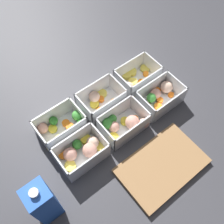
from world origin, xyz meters
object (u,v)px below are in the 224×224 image
object	(u,v)px
container_near_center	(100,100)
container_near_right	(62,126)
container_far_center	(124,124)
juice_carton	(43,202)
container_near_left	(136,78)
container_far_right	(82,151)
container_far_left	(160,95)

from	to	relation	value
container_near_center	container_near_right	bearing A→B (deg)	2.09
container_far_center	juice_carton	size ratio (longest dim) A/B	0.86
container_near_left	container_near_center	distance (m)	0.17
container_near_center	juice_carton	xyz separation A→B (m)	(0.35, 0.21, 0.07)
juice_carton	container_far_right	bearing A→B (deg)	-154.76
container_near_center	container_far_right	size ratio (longest dim) A/B	0.93
container_far_right	juice_carton	xyz separation A→B (m)	(0.18, 0.09, 0.07)
juice_carton	container_far_center	bearing A→B (deg)	-167.33
container_near_left	container_far_left	world-z (taller)	same
container_far_left	container_near_left	bearing A→B (deg)	-83.68
container_near_center	container_far_right	distance (m)	0.21
container_near_center	container_near_right	distance (m)	0.17
container_near_right	juice_carton	world-z (taller)	juice_carton
container_far_right	juice_carton	world-z (taller)	juice_carton
container_near_left	container_far_right	distance (m)	0.36
container_near_right	container_far_center	xyz separation A→B (m)	(-0.18, 0.13, 0.00)
container_near_center	container_far_right	xyz separation A→B (m)	(0.17, 0.13, 0.00)
container_far_right	container_near_center	bearing A→B (deg)	-142.98
container_far_right	juice_carton	distance (m)	0.21
container_near_right	container_far_center	size ratio (longest dim) A/B	1.01
container_near_left	container_far_center	xyz separation A→B (m)	(0.17, 0.13, 0.00)
container_near_right	container_far_center	distance (m)	0.22
container_far_left	container_far_center	distance (m)	0.18
container_near_left	container_near_center	bearing A→B (deg)	-2.06
container_far_right	container_near_left	bearing A→B (deg)	-160.51
container_near_left	container_near_right	distance (m)	0.35
container_near_left	container_far_left	size ratio (longest dim) A/B	1.02
container_far_left	container_far_right	xyz separation A→B (m)	(0.36, 0.00, -0.00)
container_far_right	container_far_center	bearing A→B (deg)	177.93
container_far_left	container_far_right	world-z (taller)	same
container_near_right	container_far_right	bearing A→B (deg)	91.14
container_near_left	container_near_center	world-z (taller)	same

